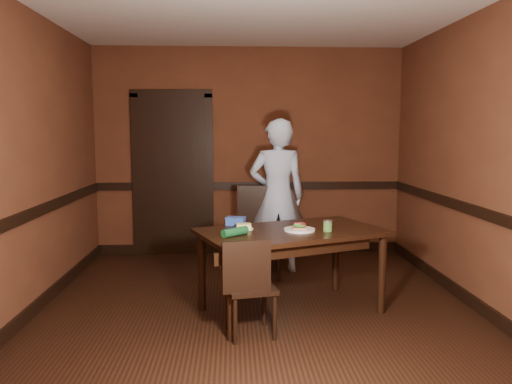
{
  "coord_description": "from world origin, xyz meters",
  "views": [
    {
      "loc": [
        -0.22,
        -4.32,
        1.62
      ],
      "look_at": [
        0.0,
        0.35,
        1.05
      ],
      "focal_mm": 35.0,
      "sensor_mm": 36.0,
      "label": 1
    }
  ],
  "objects": [
    {
      "name": "wall_back",
      "position": [
        0.0,
        2.25,
        1.35
      ],
      "size": [
        4.0,
        0.02,
        2.7
      ],
      "primitive_type": "cube",
      "color": "#562C1A",
      "rests_on": "ground"
    },
    {
      "name": "food_tub",
      "position": [
        -0.19,
        0.28,
        0.79
      ],
      "size": [
        0.2,
        0.16,
        0.07
      ],
      "rotation": [
        0.0,
        0.0,
        -0.25
      ],
      "color": "blue",
      "rests_on": "dining_table"
    },
    {
      "name": "floor",
      "position": [
        0.0,
        0.0,
        0.0
      ],
      "size": [
        4.0,
        4.5,
        0.01
      ],
      "primitive_type": "cube",
      "color": "black",
      "rests_on": "ground"
    },
    {
      "name": "wrapped_veg",
      "position": [
        -0.2,
        -0.22,
        0.78
      ],
      "size": [
        0.24,
        0.22,
        0.07
      ],
      "primitive_type": "cylinder",
      "rotation": [
        0.0,
        1.57,
        0.7
      ],
      "color": "#154F24",
      "rests_on": "dining_table"
    },
    {
      "name": "sauce_jar",
      "position": [
        0.61,
        -0.06,
        0.8
      ],
      "size": [
        0.08,
        0.08,
        0.1
      ],
      "rotation": [
        0.0,
        0.0,
        0.14
      ],
      "color": "#4F8436",
      "rests_on": "dining_table"
    },
    {
      "name": "person",
      "position": [
        0.29,
        1.35,
        0.88
      ],
      "size": [
        0.66,
        0.44,
        1.76
      ],
      "primitive_type": "imported",
      "rotation": [
        0.0,
        0.0,
        3.18
      ],
      "color": "silver",
      "rests_on": "floor"
    },
    {
      "name": "baseboard_left",
      "position": [
        -1.99,
        0.0,
        0.06
      ],
      "size": [
        0.03,
        4.5,
        0.12
      ],
      "primitive_type": "cube",
      "color": "black",
      "rests_on": "ground"
    },
    {
      "name": "baseboard_right",
      "position": [
        1.99,
        0.0,
        0.06
      ],
      "size": [
        0.03,
        4.5,
        0.12
      ],
      "primitive_type": "cube",
      "color": "black",
      "rests_on": "ground"
    },
    {
      "name": "dado_right",
      "position": [
        1.99,
        0.0,
        0.9
      ],
      "size": [
        0.03,
        4.5,
        0.1
      ],
      "primitive_type": "cube",
      "color": "black",
      "rests_on": "ground"
    },
    {
      "name": "baseboard_back",
      "position": [
        0.0,
        2.23,
        0.06
      ],
      "size": [
        4.0,
        0.03,
        0.12
      ],
      "primitive_type": "cube",
      "color": "black",
      "rests_on": "ground"
    },
    {
      "name": "dado_back",
      "position": [
        0.0,
        2.23,
        0.9
      ],
      "size": [
        4.0,
        0.03,
        0.1
      ],
      "primitive_type": "cube",
      "color": "black",
      "rests_on": "ground"
    },
    {
      "name": "door",
      "position": [
        -1.0,
        2.22,
        1.09
      ],
      "size": [
        1.05,
        0.07,
        2.2
      ],
      "color": "black",
      "rests_on": "ground"
    },
    {
      "name": "chair_far",
      "position": [
        0.07,
        1.12,
        0.5
      ],
      "size": [
        0.49,
        0.49,
        1.0
      ],
      "primitive_type": null,
      "rotation": [
        0.0,
        0.0,
        -0.04
      ],
      "color": "black",
      "rests_on": "floor"
    },
    {
      "name": "wall_right",
      "position": [
        2.0,
        0.0,
        1.35
      ],
      "size": [
        0.02,
        4.5,
        2.7
      ],
      "primitive_type": "cube",
      "color": "#562C1A",
      "rests_on": "ground"
    },
    {
      "name": "wall_front",
      "position": [
        0.0,
        -2.25,
        1.35
      ],
      "size": [
        4.0,
        0.02,
        2.7
      ],
      "primitive_type": "cube",
      "color": "#562C1A",
      "rests_on": "ground"
    },
    {
      "name": "ceiling",
      "position": [
        0.0,
        0.0,
        2.7
      ],
      "size": [
        4.0,
        4.5,
        0.01
      ],
      "primitive_type": "cube",
      "color": "silver",
      "rests_on": "ground"
    },
    {
      "name": "dado_left",
      "position": [
        -1.99,
        0.0,
        0.9
      ],
      "size": [
        0.03,
        4.5,
        0.1
      ],
      "primitive_type": "cube",
      "color": "black",
      "rests_on": "ground"
    },
    {
      "name": "wall_left",
      "position": [
        -2.0,
        0.0,
        1.35
      ],
      "size": [
        0.02,
        4.5,
        2.7
      ],
      "primitive_type": "cube",
      "color": "#562C1A",
      "rests_on": "ground"
    },
    {
      "name": "chair_near",
      "position": [
        -0.09,
        -0.48,
        0.4
      ],
      "size": [
        0.44,
        0.44,
        0.8
      ],
      "primitive_type": null,
      "rotation": [
        0.0,
        0.0,
        3.34
      ],
      "color": "black",
      "rests_on": "floor"
    },
    {
      "name": "cheese_saucer",
      "position": [
        -0.12,
        0.06,
        0.77
      ],
      "size": [
        0.17,
        0.17,
        0.05
      ],
      "rotation": [
        0.0,
        0.0,
        0.15
      ],
      "color": "white",
      "rests_on": "dining_table"
    },
    {
      "name": "dining_table",
      "position": [
        0.3,
        0.02,
        0.37
      ],
      "size": [
        1.82,
        1.42,
        0.75
      ],
      "primitive_type": "cube",
      "rotation": [
        0.0,
        0.0,
        0.38
      ],
      "color": "black",
      "rests_on": "floor"
    },
    {
      "name": "sandwich_plate",
      "position": [
        0.37,
        -0.02,
        0.77
      ],
      "size": [
        0.28,
        0.28,
        0.07
      ],
      "rotation": [
        0.0,
        0.0,
        -0.37
      ],
      "color": "white",
      "rests_on": "dining_table"
    }
  ]
}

